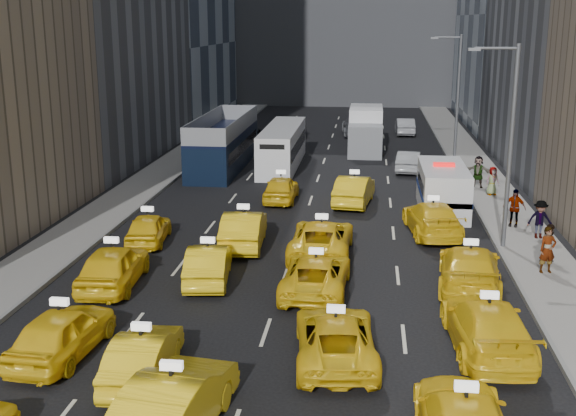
{
  "coord_description": "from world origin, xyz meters",
  "views": [
    {
      "loc": [
        3.19,
        -19.69,
        9.94
      ],
      "look_at": [
        -0.23,
        10.55,
        2.0
      ],
      "focal_mm": 45.0,
      "sensor_mm": 36.0,
      "label": 1
    }
  ],
  "objects_px": {
    "taxi_1": "(173,405)",
    "box_truck": "(366,130)",
    "pedestrian_0": "(548,250)",
    "nypd_van": "(443,190)",
    "city_bus": "(282,147)",
    "double_decker": "(224,142)"
  },
  "relations": [
    {
      "from": "taxi_1",
      "to": "nypd_van",
      "type": "bearing_deg",
      "value": -102.98
    },
    {
      "from": "nypd_van",
      "to": "double_decker",
      "type": "height_order",
      "value": "double_decker"
    },
    {
      "from": "taxi_1",
      "to": "pedestrian_0",
      "type": "height_order",
      "value": "pedestrian_0"
    },
    {
      "from": "pedestrian_0",
      "to": "box_truck",
      "type": "bearing_deg",
      "value": 90.22
    },
    {
      "from": "taxi_1",
      "to": "box_truck",
      "type": "distance_m",
      "value": 40.83
    },
    {
      "from": "nypd_van",
      "to": "pedestrian_0",
      "type": "height_order",
      "value": "nypd_van"
    },
    {
      "from": "double_decker",
      "to": "city_bus",
      "type": "xyz_separation_m",
      "value": [
        4.0,
        0.8,
        -0.4
      ]
    },
    {
      "from": "nypd_van",
      "to": "double_decker",
      "type": "distance_m",
      "value": 17.45
    },
    {
      "from": "nypd_van",
      "to": "pedestrian_0",
      "type": "xyz_separation_m",
      "value": [
        3.21,
        -9.81,
        -0.1
      ]
    },
    {
      "from": "double_decker",
      "to": "pedestrian_0",
      "type": "distance_m",
      "value": 26.57
    },
    {
      "from": "taxi_1",
      "to": "city_bus",
      "type": "distance_m",
      "value": 34.01
    },
    {
      "from": "taxi_1",
      "to": "pedestrian_0",
      "type": "bearing_deg",
      "value": -124.69
    },
    {
      "from": "taxi_1",
      "to": "nypd_van",
      "type": "relative_size",
      "value": 0.8
    },
    {
      "from": "double_decker",
      "to": "pedestrian_0",
      "type": "bearing_deg",
      "value": -56.01
    },
    {
      "from": "taxi_1",
      "to": "nypd_van",
      "type": "xyz_separation_m",
      "value": [
        8.56,
        22.72,
        0.36
      ]
    },
    {
      "from": "city_bus",
      "to": "pedestrian_0",
      "type": "height_order",
      "value": "city_bus"
    },
    {
      "from": "taxi_1",
      "to": "box_truck",
      "type": "xyz_separation_m",
      "value": [
        4.31,
        40.6,
        0.82
      ]
    },
    {
      "from": "double_decker",
      "to": "city_bus",
      "type": "height_order",
      "value": "double_decker"
    },
    {
      "from": "taxi_1",
      "to": "pedestrian_0",
      "type": "xyz_separation_m",
      "value": [
        11.76,
        12.91,
        0.25
      ]
    },
    {
      "from": "double_decker",
      "to": "city_bus",
      "type": "bearing_deg",
      "value": 5.07
    },
    {
      "from": "taxi_1",
      "to": "city_bus",
      "type": "relative_size",
      "value": 0.46
    },
    {
      "from": "nypd_van",
      "to": "box_truck",
      "type": "bearing_deg",
      "value": 96.28
    }
  ]
}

